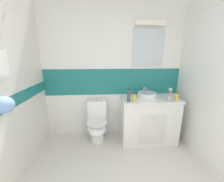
# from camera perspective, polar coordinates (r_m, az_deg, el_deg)

# --- Properties ---
(wall_back_tiled) EXTENTS (3.20, 0.20, 2.50)m
(wall_back_tiled) POSITION_cam_1_polar(r_m,az_deg,el_deg) (2.60, 0.61, 7.59)
(wall_back_tiled) COLOR white
(wall_back_tiled) RESTS_ON ground_plane
(vanity_cabinet) EXTENTS (1.03, 0.57, 0.85)m
(vanity_cabinet) POSITION_cam_1_polar(r_m,az_deg,el_deg) (2.68, 15.10, -11.48)
(vanity_cabinet) COLOR white
(vanity_cabinet) RESTS_ON ground_plane
(sink_basin) EXTENTS (0.34, 0.38, 0.16)m
(sink_basin) POSITION_cam_1_polar(r_m,az_deg,el_deg) (2.52, 14.74, -1.55)
(sink_basin) COLOR white
(sink_basin) RESTS_ON vanity_cabinet
(toilet) EXTENTS (0.37, 0.50, 0.79)m
(toilet) POSITION_cam_1_polar(r_m,az_deg,el_deg) (2.60, -6.40, -13.43)
(toilet) COLOR white
(toilet) RESTS_ON ground_plane
(toothbrush_cup) EXTENTS (0.08, 0.08, 0.23)m
(toothbrush_cup) POSITION_cam_1_polar(r_m,az_deg,el_deg) (2.44, 23.35, -2.63)
(toothbrush_cup) COLOR #B2ADA3
(toothbrush_cup) RESTS_ON vanity_cabinet
(soap_dispenser) EXTENTS (0.05, 0.05, 0.16)m
(soap_dispenser) POSITION_cam_1_polar(r_m,az_deg,el_deg) (2.52, 26.00, -2.34)
(soap_dispenser) COLOR yellow
(soap_dispenser) RESTS_ON vanity_cabinet
(deodorant_spray_can) EXTENTS (0.05, 0.05, 0.16)m
(deodorant_spray_can) POSITION_cam_1_polar(r_m,az_deg,el_deg) (2.23, 9.54, -2.78)
(deodorant_spray_can) COLOR yellow
(deodorant_spray_can) RESTS_ON vanity_cabinet
(shampoo_bottle_tall) EXTENTS (0.06, 0.06, 0.22)m
(shampoo_bottle_tall) POSITION_cam_1_polar(r_m,az_deg,el_deg) (2.21, 7.24, -1.94)
(shampoo_bottle_tall) COLOR #4C4C51
(shampoo_bottle_tall) RESTS_ON vanity_cabinet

